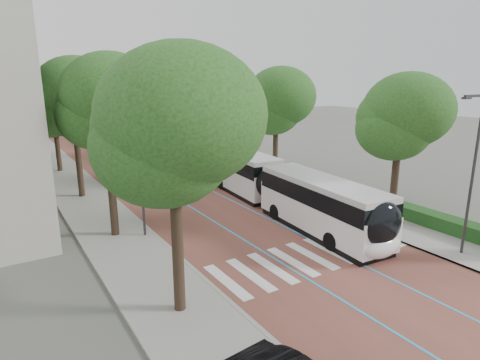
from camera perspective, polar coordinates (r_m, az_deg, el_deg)
The scene contains 20 objects.
ground at distance 20.34m, azimuth 11.61°, elevation -11.67°, with size 160.00×160.00×0.00m, color #51544C.
road at distance 55.22m, azimuth -18.40°, elevation 4.52°, with size 11.00×140.00×0.02m, color brown.
sidewalk_left at distance 53.95m, azimuth -26.14°, elevation 3.61°, with size 4.00×140.00×0.12m, color gray.
sidewalk_right at distance 57.43m, azimuth -11.13°, elevation 5.40°, with size 4.00×140.00×0.12m, color gray.
kerb_left at distance 54.17m, azimuth -24.15°, elevation 3.86°, with size 0.20×140.00×0.14m, color gray.
kerb_right at distance 56.79m, azimuth -12.92°, elevation 5.20°, with size 0.20×140.00×0.14m, color gray.
zebra_crossing at distance 21.10m, azimuth 10.11°, elevation -10.52°, with size 10.55×3.60×0.01m.
lane_line_left at distance 54.87m, azimuth -20.02°, elevation 4.34°, with size 0.12×126.00×0.01m, color #2A9AD4.
lane_line_right at distance 55.61m, azimuth -16.81°, elevation 4.72°, with size 0.12×126.00×0.01m, color #2A9AD4.
hedge at distance 26.88m, azimuth 25.90°, elevation -5.11°, with size 1.20×14.00×0.80m, color #153C14.
streetlight_near at distance 22.31m, azimuth 30.17°, elevation 2.06°, with size 1.82×0.20×8.00m.
streetlight_far at distance 40.25m, azimuth -3.12°, elevation 8.70°, with size 1.82×0.20×8.00m.
lamp_post_left at distance 22.54m, azimuth -13.94°, elevation 1.91°, with size 0.14×0.14×8.00m, color #313133.
trees_left at distance 40.26m, azimuth -24.91°, elevation 9.92°, with size 6.49×61.20×9.74m.
trees_right at distance 40.34m, azimuth -1.49°, elevation 10.44°, with size 5.81×47.17×9.15m.
lead_bus at distance 26.60m, azimuth 6.31°, elevation -1.39°, with size 3.92×18.53×3.20m.
bus_queued_0 at distance 39.23m, azimuth -8.80°, elevation 3.68°, with size 3.18×12.51×3.20m.
bus_queued_1 at distance 52.54m, azimuth -15.05°, elevation 6.07°, with size 3.02×12.49×3.20m.
bus_queued_2 at distance 64.69m, azimuth -18.54°, elevation 7.32°, with size 2.93×12.47×3.20m.
bus_queued_3 at distance 77.95m, azimuth -21.34°, elevation 8.18°, with size 3.25×12.52×3.20m.
Camera 1 is at (-12.93, -12.95, 8.86)m, focal length 30.00 mm.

